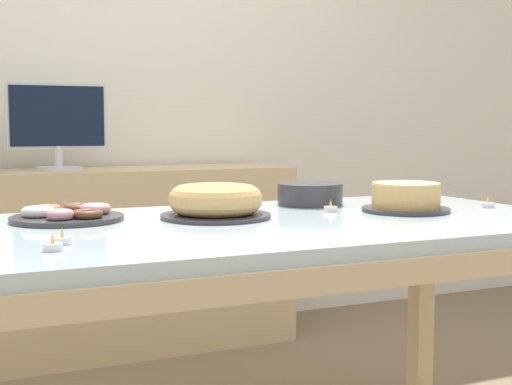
{
  "coord_description": "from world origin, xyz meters",
  "views": [
    {
      "loc": [
        -0.77,
        -1.73,
        1.03
      ],
      "look_at": [
        0.08,
        0.17,
        0.83
      ],
      "focal_mm": 50.0,
      "sensor_mm": 36.0,
      "label": 1
    }
  ],
  "objects_px": {
    "tealight_centre": "(331,208)",
    "tealight_near_cakes": "(488,204)",
    "tealight_right_edge": "(236,205)",
    "pastry_platter": "(68,215)",
    "tealight_left_edge": "(62,240)",
    "cake_chocolate_round": "(406,198)",
    "plate_stack": "(310,194)",
    "tealight_near_front": "(53,246)",
    "cake_golden_bundt": "(216,202)",
    "computer_monitor": "(58,127)"
  },
  "relations": [
    {
      "from": "tealight_near_front",
      "to": "cake_golden_bundt",
      "type": "bearing_deg",
      "value": 35.53
    },
    {
      "from": "pastry_platter",
      "to": "tealight_centre",
      "type": "bearing_deg",
      "value": -8.85
    },
    {
      "from": "pastry_platter",
      "to": "tealight_left_edge",
      "type": "distance_m",
      "value": 0.4
    },
    {
      "from": "cake_chocolate_round",
      "to": "tealight_centre",
      "type": "relative_size",
      "value": 6.52
    },
    {
      "from": "pastry_platter",
      "to": "tealight_centre",
      "type": "distance_m",
      "value": 0.76
    },
    {
      "from": "cake_chocolate_round",
      "to": "tealight_left_edge",
      "type": "distance_m",
      "value": 1.05
    },
    {
      "from": "tealight_right_edge",
      "to": "tealight_near_cakes",
      "type": "bearing_deg",
      "value": -23.98
    },
    {
      "from": "pastry_platter",
      "to": "tealight_right_edge",
      "type": "height_order",
      "value": "pastry_platter"
    },
    {
      "from": "computer_monitor",
      "to": "tealight_centre",
      "type": "relative_size",
      "value": 10.6
    },
    {
      "from": "pastry_platter",
      "to": "tealight_right_edge",
      "type": "relative_size",
      "value": 7.54
    },
    {
      "from": "plate_stack",
      "to": "computer_monitor",
      "type": "bearing_deg",
      "value": 117.51
    },
    {
      "from": "tealight_centre",
      "to": "tealight_right_edge",
      "type": "relative_size",
      "value": 1.0
    },
    {
      "from": "tealight_right_edge",
      "to": "tealight_left_edge",
      "type": "relative_size",
      "value": 1.0
    },
    {
      "from": "cake_golden_bundt",
      "to": "cake_chocolate_round",
      "type": "bearing_deg",
      "value": -9.15
    },
    {
      "from": "cake_golden_bundt",
      "to": "computer_monitor",
      "type": "bearing_deg",
      "value": 98.86
    },
    {
      "from": "tealight_right_edge",
      "to": "tealight_left_edge",
      "type": "bearing_deg",
      "value": -141.35
    },
    {
      "from": "plate_stack",
      "to": "tealight_near_cakes",
      "type": "distance_m",
      "value": 0.56
    },
    {
      "from": "tealight_centre",
      "to": "tealight_near_cakes",
      "type": "xyz_separation_m",
      "value": [
        0.5,
        -0.11,
        0.0
      ]
    },
    {
      "from": "cake_golden_bundt",
      "to": "pastry_platter",
      "type": "bearing_deg",
      "value": 163.71
    },
    {
      "from": "tealight_near_front",
      "to": "pastry_platter",
      "type": "bearing_deg",
      "value": 76.89
    },
    {
      "from": "cake_chocolate_round",
      "to": "tealight_right_edge",
      "type": "xyz_separation_m",
      "value": [
        -0.42,
        0.3,
        -0.03
      ]
    },
    {
      "from": "tealight_left_edge",
      "to": "computer_monitor",
      "type": "bearing_deg",
      "value": 81.32
    },
    {
      "from": "plate_stack",
      "to": "tealight_left_edge",
      "type": "height_order",
      "value": "plate_stack"
    },
    {
      "from": "plate_stack",
      "to": "tealight_near_cakes",
      "type": "height_order",
      "value": "plate_stack"
    },
    {
      "from": "cake_golden_bundt",
      "to": "plate_stack",
      "type": "distance_m",
      "value": 0.44
    },
    {
      "from": "tealight_centre",
      "to": "cake_chocolate_round",
      "type": "bearing_deg",
      "value": -22.94
    },
    {
      "from": "cake_chocolate_round",
      "to": "tealight_near_front",
      "type": "xyz_separation_m",
      "value": [
        -1.06,
        -0.26,
        -0.03
      ]
    },
    {
      "from": "cake_chocolate_round",
      "to": "tealight_right_edge",
      "type": "relative_size",
      "value": 6.52
    },
    {
      "from": "computer_monitor",
      "to": "plate_stack",
      "type": "height_order",
      "value": "computer_monitor"
    },
    {
      "from": "cake_chocolate_round",
      "to": "cake_golden_bundt",
      "type": "distance_m",
      "value": 0.58
    },
    {
      "from": "computer_monitor",
      "to": "tealight_left_edge",
      "type": "distance_m",
      "value": 1.67
    },
    {
      "from": "cake_chocolate_round",
      "to": "tealight_left_edge",
      "type": "relative_size",
      "value": 6.52
    },
    {
      "from": "computer_monitor",
      "to": "tealight_centre",
      "type": "distance_m",
      "value": 1.49
    },
    {
      "from": "tealight_centre",
      "to": "tealight_near_cakes",
      "type": "distance_m",
      "value": 0.51
    },
    {
      "from": "cake_chocolate_round",
      "to": "tealight_centre",
      "type": "xyz_separation_m",
      "value": [
        -0.21,
        0.09,
        -0.03
      ]
    },
    {
      "from": "tealight_near_cakes",
      "to": "cake_golden_bundt",
      "type": "bearing_deg",
      "value": 172.6
    },
    {
      "from": "cake_chocolate_round",
      "to": "tealight_centre",
      "type": "bearing_deg",
      "value": 157.06
    },
    {
      "from": "computer_monitor",
      "to": "plate_stack",
      "type": "bearing_deg",
      "value": -62.49
    },
    {
      "from": "tealight_right_edge",
      "to": "tealight_near_front",
      "type": "relative_size",
      "value": 1.0
    },
    {
      "from": "cake_chocolate_round",
      "to": "tealight_centre",
      "type": "distance_m",
      "value": 0.23
    },
    {
      "from": "cake_golden_bundt",
      "to": "tealight_right_edge",
      "type": "xyz_separation_m",
      "value": [
        0.15,
        0.21,
        -0.03
      ]
    },
    {
      "from": "cake_chocolate_round",
      "to": "tealight_near_cakes",
      "type": "bearing_deg",
      "value": -3.99
    },
    {
      "from": "cake_chocolate_round",
      "to": "tealight_near_cakes",
      "type": "height_order",
      "value": "cake_chocolate_round"
    },
    {
      "from": "plate_stack",
      "to": "tealight_near_front",
      "type": "distance_m",
      "value": 1.04
    },
    {
      "from": "pastry_platter",
      "to": "plate_stack",
      "type": "relative_size",
      "value": 1.44
    },
    {
      "from": "cake_chocolate_round",
      "to": "plate_stack",
      "type": "bearing_deg",
      "value": 122.04
    },
    {
      "from": "cake_chocolate_round",
      "to": "tealight_right_edge",
      "type": "distance_m",
      "value": 0.52
    },
    {
      "from": "tealight_right_edge",
      "to": "tealight_left_edge",
      "type": "height_order",
      "value": "same"
    },
    {
      "from": "cake_golden_bundt",
      "to": "tealight_right_edge",
      "type": "distance_m",
      "value": 0.26
    },
    {
      "from": "tealight_near_front",
      "to": "plate_stack",
      "type": "bearing_deg",
      "value": 31.05
    }
  ]
}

